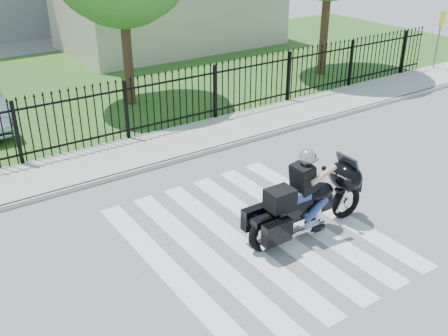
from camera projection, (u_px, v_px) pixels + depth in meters
ground at (255, 237)px, 10.69m from camera, size 120.00×120.00×0.00m
crosswalk at (255, 236)px, 10.69m from camera, size 5.00×5.50×0.01m
sidewalk at (144, 151)px, 14.37m from camera, size 40.00×2.00×0.12m
curb at (162, 164)px, 13.63m from camera, size 40.00×0.12×0.12m
grass_strip at (60, 89)px, 19.59m from camera, size 40.00×12.00×0.02m
iron_fence at (126, 112)px, 14.75m from camera, size 26.00×0.04×1.80m
building_low at (170, 9)px, 25.33m from camera, size 10.00×6.00×3.50m
motorcycle_rider at (306, 199)px, 10.47m from camera, size 2.96×0.88×1.96m
traffic_sign at (441, 27)px, 21.07m from camera, size 0.50×0.16×2.34m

